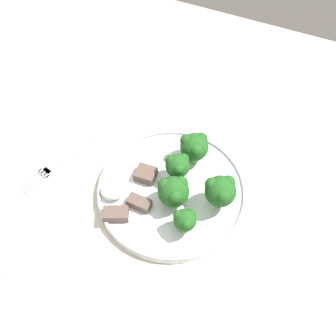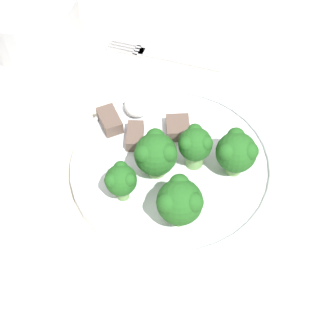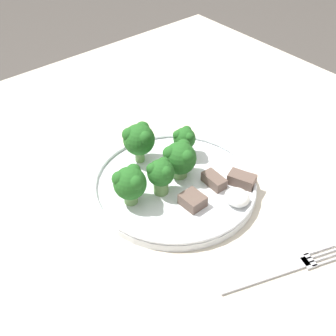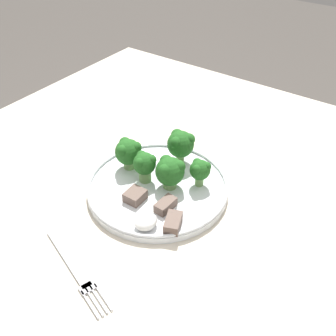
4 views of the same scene
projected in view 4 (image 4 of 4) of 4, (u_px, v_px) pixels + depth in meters
name	position (u px, v px, depth m)	size (l,w,h in m)	color
table	(154.00, 242.00, 0.75)	(1.07, 1.00, 0.72)	beige
dinner_plate	(158.00, 187.00, 0.71)	(0.26, 0.26, 0.02)	white
fork	(75.00, 268.00, 0.58)	(0.08, 0.18, 0.00)	#B2B2B7
broccoli_floret_near_rim_left	(145.00, 164.00, 0.70)	(0.04, 0.04, 0.06)	#709E56
broccoli_floret_center_left	(128.00, 151.00, 0.73)	(0.05, 0.05, 0.06)	#709E56
broccoli_floret_back_left	(170.00, 171.00, 0.69)	(0.05, 0.05, 0.06)	#709E56
broccoli_floret_front_left	(181.00, 143.00, 0.74)	(0.05, 0.05, 0.07)	#709E56
broccoli_floret_center_back	(200.00, 170.00, 0.69)	(0.04, 0.04, 0.05)	#709E56
meat_slice_front_slice	(173.00, 223.00, 0.63)	(0.05, 0.04, 0.02)	brown
meat_slice_middle_slice	(166.00, 205.00, 0.66)	(0.04, 0.02, 0.02)	brown
meat_slice_rear_slice	(135.00, 196.00, 0.68)	(0.03, 0.03, 0.02)	brown
sauce_dollop	(146.00, 221.00, 0.63)	(0.04, 0.04, 0.02)	white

